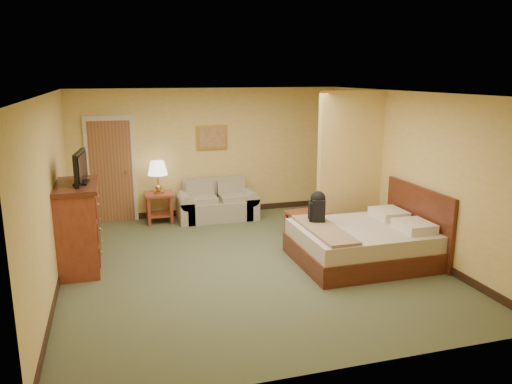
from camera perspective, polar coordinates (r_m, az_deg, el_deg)
name	(u,v)px	position (r m, az deg, el deg)	size (l,w,h in m)	color
floor	(248,263)	(7.82, -0.92, -8.17)	(6.00, 6.00, 0.00)	#4E5436
ceiling	(247,93)	(7.28, -1.00, 11.24)	(6.00, 6.00, 0.00)	white
back_wall	(209,152)	(10.32, -5.41, 4.54)	(5.50, 0.02, 2.60)	#E1BB60
left_wall	(50,194)	(7.23, -22.45, -0.19)	(0.02, 6.00, 2.60)	#E1BB60
right_wall	(409,172)	(8.58, 17.06, 2.22)	(0.02, 6.00, 2.60)	#E1BB60
partition	(350,164)	(9.06, 10.69, 3.15)	(1.20, 0.15, 2.60)	#E1BB60
door	(111,170)	(10.15, -16.21, 2.38)	(0.94, 0.16, 2.10)	beige
baseboard	(210,211)	(10.57, -5.25, -2.13)	(5.50, 0.02, 0.12)	black
loveseat	(217,206)	(10.13, -4.45, -1.62)	(1.58, 0.74, 0.80)	tan
side_table	(159,203)	(10.01, -11.01, -1.24)	(0.54, 0.54, 0.59)	maroon
table_lamp	(158,169)	(9.87, -11.19, 2.60)	(0.38, 0.38, 0.63)	#B48B42
coffee_table	(309,220)	(8.97, 6.11, -3.22)	(0.78, 0.78, 0.45)	maroon
wall_picture	(212,138)	(10.26, -5.06, 6.19)	(0.64, 0.04, 0.50)	#B78E3F
dresser	(78,226)	(7.88, -19.68, -3.72)	(0.64, 1.23, 1.31)	maroon
tv	(80,168)	(7.67, -19.44, 2.56)	(0.23, 0.77, 0.47)	black
bed	(367,242)	(8.01, 12.56, -5.60)	(2.07, 1.76, 1.14)	#4A1C11
backpack	(318,206)	(7.93, 7.08, -1.64)	(0.27, 0.34, 0.52)	black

